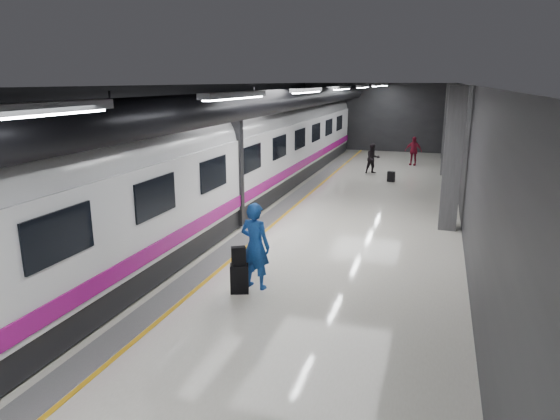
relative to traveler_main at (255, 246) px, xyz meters
The scene contains 9 objects.
ground 4.47m from the traveler_main, 94.02° to the left, with size 40.00×40.00×0.00m, color silver.
platform_hall 5.90m from the traveler_main, 96.37° to the left, with size 10.02×40.02×4.51m.
train 5.71m from the traveler_main, 129.31° to the left, with size 3.05×38.00×4.05m.
traveler_main is the anchor object (origin of this frame).
suitcase_main 0.82m from the traveler_main, 121.63° to the right, with size 0.41×0.26×0.67m, color black.
shoulder_bag 0.48m from the traveler_main, 123.38° to the right, with size 0.31×0.17×0.42m, color black.
traveler_far_a 15.60m from the traveler_main, 87.72° to the left, with size 0.75×0.59×1.55m, color black.
traveler_far_b 19.07m from the traveler_main, 82.59° to the left, with size 0.94×0.39×1.61m, color maroon.
suitcase_far 13.78m from the traveler_main, 82.64° to the left, with size 0.33×0.22×0.49m, color black.
Camera 1 is at (4.11, -14.40, 4.64)m, focal length 32.00 mm.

